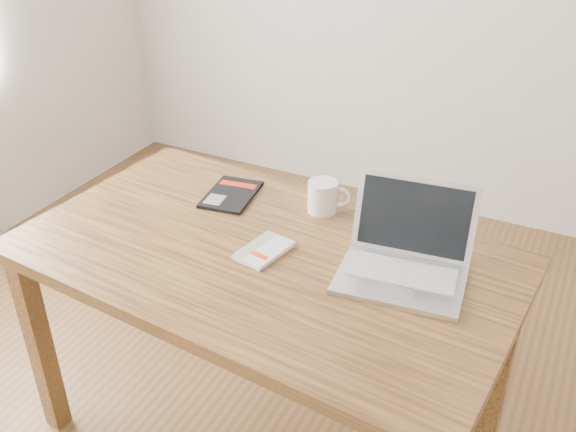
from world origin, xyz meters
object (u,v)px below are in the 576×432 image
at_px(desk, 264,277).
at_px(black_guidebook, 231,194).
at_px(coffee_mug, 324,196).
at_px(white_guidebook, 264,250).
at_px(laptop, 405,257).

height_order(desk, black_guidebook, black_guidebook).
bearing_deg(black_guidebook, coffee_mug, 0.16).
height_order(desk, coffee_mug, coffee_mug).
distance_m(white_guidebook, black_guidebook, 0.36).
bearing_deg(laptop, desk, -174.15).
xyz_separation_m(desk, laptop, (0.39, 0.09, 0.14)).
relative_size(desk, coffee_mug, 11.11).
bearing_deg(coffee_mug, white_guidebook, -119.80).
distance_m(white_guidebook, laptop, 0.40).
bearing_deg(black_guidebook, laptop, -22.31).
relative_size(white_guidebook, laptop, 0.50).
xyz_separation_m(white_guidebook, black_guidebook, (-0.26, 0.24, -0.00)).
bearing_deg(desk, white_guidebook, -22.03).
bearing_deg(laptop, black_guidebook, 159.81).
height_order(desk, white_guidebook, white_guidebook).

